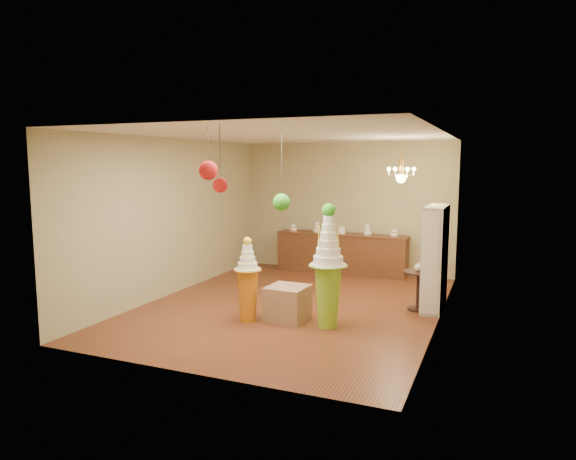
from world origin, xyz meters
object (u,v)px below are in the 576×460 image
at_px(pedestal_orange, 248,288).
at_px(pedestal_green, 328,279).
at_px(sideboard, 341,252).
at_px(round_table, 418,285).

bearing_deg(pedestal_orange, pedestal_green, 9.37).
bearing_deg(sideboard, pedestal_orange, -94.68).
height_order(pedestal_green, pedestal_orange, pedestal_green).
relative_size(pedestal_green, round_table, 2.82).
bearing_deg(round_table, pedestal_orange, -145.27).
bearing_deg(pedestal_green, round_table, 51.91).
bearing_deg(sideboard, pedestal_green, -76.36).
bearing_deg(pedestal_green, pedestal_orange, -170.63).
bearing_deg(sideboard, round_table, -48.87).
relative_size(pedestal_orange, round_table, 2.00).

